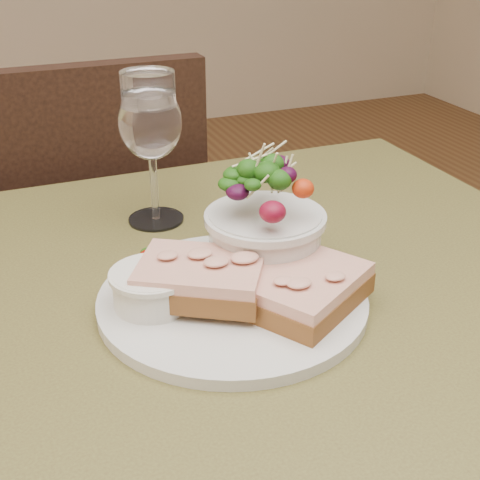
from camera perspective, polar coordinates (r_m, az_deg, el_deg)
name	(u,v)px	position (r m, az deg, el deg)	size (l,w,h in m)	color
cafe_table	(261,379)	(0.74, 1.77, -11.80)	(0.80, 0.80, 0.75)	#463D1E
chair_far	(86,345)	(1.43, -13.02, -8.70)	(0.42, 0.42, 0.90)	black
dinner_plate	(233,300)	(0.67, -0.64, -5.10)	(0.27, 0.27, 0.01)	silver
sandwich_front	(306,289)	(0.65, 5.62, -4.15)	(0.15, 0.14, 0.03)	#503115
sandwich_back	(201,278)	(0.65, -3.38, -3.24)	(0.15, 0.14, 0.03)	#503115
ramekin	(152,286)	(0.65, -7.51, -3.95)	(0.08, 0.08, 0.04)	silver
salad_bowl	(265,215)	(0.70, 2.17, 2.14)	(0.12, 0.12, 0.13)	silver
garnish	(155,258)	(0.72, -7.24, -1.53)	(0.05, 0.04, 0.02)	#10380A
wine_glass	(150,127)	(0.81, -7.65, 9.55)	(0.08, 0.08, 0.18)	white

